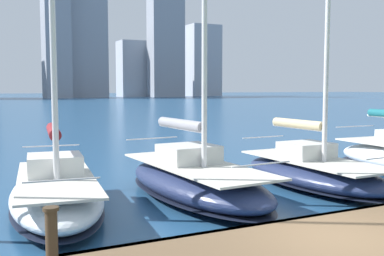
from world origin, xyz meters
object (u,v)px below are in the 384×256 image
Objects in this scene: sailboat_tan at (313,169)px; mooring_post at (51,233)px; sailboat_grey at (195,179)px; sailboat_maroon at (56,190)px.

sailboat_tan reaches higher than mooring_post.
sailboat_grey is (4.47, -0.19, 0.01)m from sailboat_tan.
sailboat_grey is 0.89× the size of sailboat_maroon.
mooring_post is at bearing 26.05° from sailboat_tan.
sailboat_grey is 10.51× the size of mooring_post.
sailboat_maroon is (8.56, -0.48, 0.01)m from sailboat_tan.
mooring_post is at bearing 80.39° from sailboat_maroon.
sailboat_grey is at bearing 175.95° from sailboat_maroon.
sailboat_maroon is 11.77× the size of mooring_post.
mooring_post is (0.86, 5.09, 0.44)m from sailboat_maroon.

